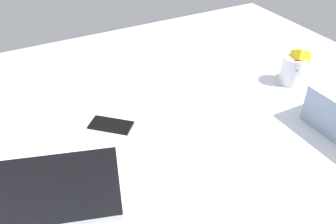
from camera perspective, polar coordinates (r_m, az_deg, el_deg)
bed_mattress at (r=137.01cm, az=1.71°, el=-0.91°), size 180.00×140.00×18.00cm
laptop at (r=96.08cm, az=-17.75°, el=-11.95°), size 38.36×31.79×23.00cm
snack_cup at (r=146.50cm, az=19.40°, el=6.58°), size 10.46×10.18×15.11cm
cell_phone at (r=119.50cm, az=-9.08°, el=-2.07°), size 14.91×14.48×0.80cm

